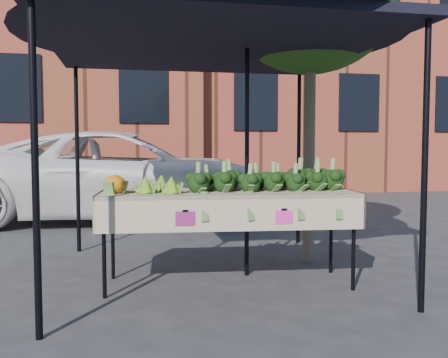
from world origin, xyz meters
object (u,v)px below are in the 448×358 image
Objects in this scene: street_tree at (310,97)px; vehicle at (124,60)px; canopy at (212,142)px; table at (228,238)px.

vehicle is at bearing 118.87° from street_tree.
vehicle reaches higher than canopy.
table is at bearing -145.38° from street_tree.
table is at bearing -161.54° from vehicle.
table is at bearing -75.74° from canopy.
vehicle is (-0.97, 4.51, 2.41)m from table.
table is 0.78× the size of canopy.
street_tree is (2.07, -3.76, -0.98)m from vehicle.
street_tree reaches higher than table.
table is 5.21m from vehicle.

